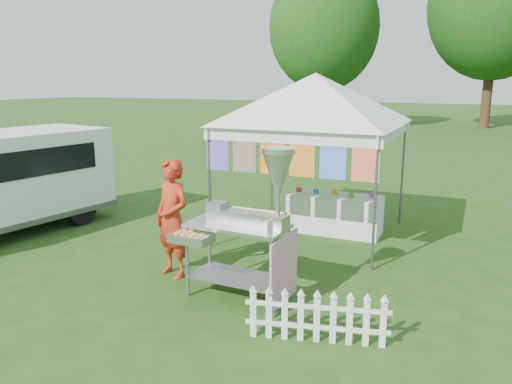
% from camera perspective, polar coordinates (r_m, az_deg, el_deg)
% --- Properties ---
extents(ground, '(120.00, 120.00, 0.00)m').
position_cam_1_polar(ground, '(6.62, -3.16, -13.11)').
color(ground, '#254614').
rests_on(ground, ground).
extents(canopy_main, '(4.24, 4.24, 3.45)m').
position_cam_1_polar(canopy_main, '(9.20, 6.86, 13.30)').
color(canopy_main, '#59595E').
rests_on(canopy_main, ground).
extents(tree_left, '(6.40, 6.40, 9.53)m').
position_cam_1_polar(tree_left, '(30.71, 7.78, 18.16)').
color(tree_left, '#322312').
rests_on(tree_left, ground).
extents(tree_mid, '(7.60, 7.60, 11.52)m').
position_cam_1_polar(tree_mid, '(33.56, 25.76, 18.84)').
color(tree_mid, '#322312').
rests_on(tree_mid, ground).
extents(donut_cart, '(1.52, 0.97, 2.06)m').
position_cam_1_polar(donut_cart, '(6.43, -0.49, -2.32)').
color(donut_cart, gray).
rests_on(donut_cart, ground).
extents(vendor, '(0.75, 0.62, 1.77)m').
position_cam_1_polar(vendor, '(7.45, -9.54, -3.01)').
color(vendor, '#B72D16').
rests_on(vendor, ground).
extents(picket_fence, '(1.58, 0.42, 0.56)m').
position_cam_1_polar(picket_fence, '(5.76, 6.96, -14.14)').
color(picket_fence, white).
rests_on(picket_fence, ground).
extents(display_table, '(1.80, 0.70, 0.74)m').
position_cam_1_polar(display_table, '(9.69, 8.81, -2.45)').
color(display_table, white).
rests_on(display_table, ground).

